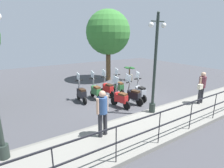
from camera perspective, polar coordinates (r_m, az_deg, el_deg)
name	(u,v)px	position (r m, az deg, el deg)	size (l,w,h in m)	color
ground_plane	(121,99)	(9.84, 3.09, -4.90)	(28.00, 28.00, 0.00)	#424247
promenade_walkway	(166,120)	(7.69, 17.21, -11.03)	(2.20, 20.00, 0.15)	gray
fence_railing	(191,110)	(6.81, 24.51, -7.62)	(0.04, 16.03, 1.07)	black
lamp_post_near	(155,71)	(7.52, 13.72, 4.13)	(0.26, 0.90, 4.18)	#232D28
pedestrian_with_bag	(202,85)	(9.58, 27.29, -0.43)	(0.34, 0.65, 1.59)	#28282D
pedestrian_distant	(103,110)	(5.76, -3.11, -8.46)	(0.38, 0.48, 1.59)	#28282D
tree_distant	(108,33)	(13.72, -1.28, 16.39)	(3.34, 3.34, 5.34)	brown
potted_palm	(129,75)	(13.94, 5.67, 3.04)	(1.06, 0.66, 1.05)	slate
scooter_near_0	(140,91)	(9.68, 9.14, -2.39)	(1.23, 0.46, 1.54)	black
scooter_near_1	(133,95)	(9.03, 6.91, -3.62)	(1.20, 0.54, 1.54)	black
scooter_near_2	(120,98)	(8.57, 2.77, -4.58)	(1.21, 0.51, 1.54)	black
scooter_far_0	(119,86)	(10.53, 2.27, -0.75)	(1.23, 0.44, 1.54)	black
scooter_far_1	(108,88)	(10.12, -1.46, -1.42)	(1.23, 0.46, 1.54)	black
scooter_far_2	(96,91)	(9.72, -5.34, -2.20)	(1.23, 0.44, 1.54)	black
scooter_far_3	(81,93)	(9.38, -9.98, -3.02)	(1.23, 0.44, 1.54)	black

